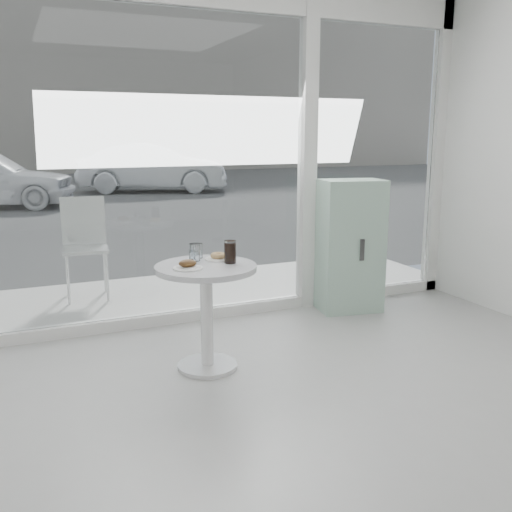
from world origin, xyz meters
name	(u,v)px	position (x,y,z in m)	size (l,w,h in m)	color
ground	(440,499)	(0.00, 0.00, 0.00)	(6.00, 6.00, 0.00)	#A2A2A0
storefront	(226,130)	(0.07, 3.00, 1.71)	(5.00, 0.14, 3.00)	white
main_table	(206,295)	(-0.50, 1.90, 0.55)	(0.72, 0.72, 0.77)	white
patio_deck	(194,292)	(0.00, 3.80, 0.03)	(5.60, 1.60, 0.05)	silver
street	(71,191)	(0.00, 16.00, 0.00)	(40.00, 24.00, 0.00)	#3A3A3A
far_building	(41,78)	(0.00, 25.00, 4.00)	(40.00, 2.00, 8.00)	gray
mint_cabinet	(350,246)	(1.22, 2.70, 0.63)	(0.64, 0.48, 1.26)	#8BB19B
patio_chair	(85,241)	(-1.07, 4.04, 0.62)	(0.47, 0.47, 1.00)	white
car_silver	(153,168)	(2.24, 14.80, 0.70)	(1.48, 4.24, 1.40)	#B4B7BC
plate_fritter	(188,265)	(-0.65, 1.84, 0.80)	(0.20, 0.20, 0.07)	white
plate_donut	(218,257)	(-0.36, 2.03, 0.79)	(0.20, 0.20, 0.05)	white
water_tumbler_a	(194,253)	(-0.53, 2.06, 0.83)	(0.08, 0.08, 0.13)	white
water_tumbler_b	(198,252)	(-0.47, 2.15, 0.82)	(0.07, 0.07, 0.11)	white
cola_glass	(230,252)	(-0.32, 1.90, 0.85)	(0.09, 0.09, 0.16)	white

